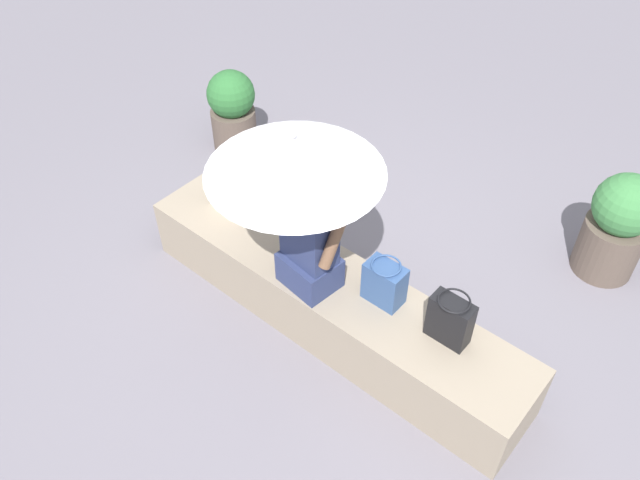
% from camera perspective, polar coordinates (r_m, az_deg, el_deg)
% --- Properties ---
extents(ground_plane, '(14.00, 14.00, 0.00)m').
position_cam_1_polar(ground_plane, '(4.49, 0.82, -7.28)').
color(ground_plane, slate).
extents(stone_bench, '(2.83, 0.55, 0.46)m').
position_cam_1_polar(stone_bench, '(4.31, 0.85, -5.39)').
color(stone_bench, gray).
rests_on(stone_bench, ground).
extents(person_seated, '(0.49, 0.32, 0.90)m').
position_cam_1_polar(person_seated, '(3.84, -0.95, 0.23)').
color(person_seated, navy).
rests_on(person_seated, stone_bench).
extents(parasol, '(1.00, 1.00, 1.12)m').
position_cam_1_polar(parasol, '(3.47, -2.22, 7.40)').
color(parasol, '#B7B7BC').
rests_on(parasol, stone_bench).
extents(handbag_black, '(0.30, 0.22, 0.34)m').
position_cam_1_polar(handbag_black, '(4.57, -7.84, 4.41)').
color(handbag_black, silver).
rests_on(handbag_black, stone_bench).
extents(tote_bag_canvas, '(0.25, 0.19, 0.33)m').
position_cam_1_polar(tote_bag_canvas, '(3.78, 11.32, -6.84)').
color(tote_bag_canvas, black).
rests_on(tote_bag_canvas, stone_bench).
extents(shoulder_bag_spare, '(0.24, 0.18, 0.30)m').
position_cam_1_polar(shoulder_bag_spare, '(3.93, 5.66, -3.75)').
color(shoulder_bag_spare, '#335184').
rests_on(shoulder_bag_spare, stone_bench).
extents(planter_near, '(0.44, 0.44, 0.83)m').
position_cam_1_polar(planter_near, '(5.00, 24.58, 1.16)').
color(planter_near, brown).
rests_on(planter_near, ground).
extents(planter_far, '(0.41, 0.41, 0.75)m').
position_cam_1_polar(planter_far, '(5.83, -7.67, 11.20)').
color(planter_far, brown).
rests_on(planter_far, ground).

